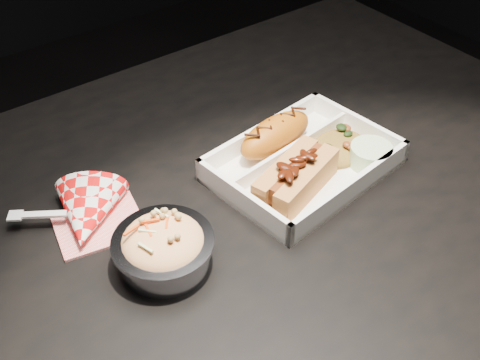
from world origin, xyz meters
The scene contains 8 objects.
dining_table centered at (0.00, 0.00, 0.66)m, with size 1.20×0.80×0.75m.
food_tray centered at (0.13, -0.01, 0.76)m, with size 0.27×0.21×0.04m.
fried_pastry centered at (0.12, 0.05, 0.78)m, with size 0.13×0.05×0.05m, color #B96212.
hotdog centered at (0.08, -0.04, 0.78)m, with size 0.14×0.10×0.06m.
fried_rice_mound centered at (0.19, -0.01, 0.77)m, with size 0.10×0.08×0.03m, color olive.
cupcake_liner centered at (0.21, -0.06, 0.77)m, with size 0.06×0.06×0.03m, color beige.
foil_coleslaw_cup centered at (-0.12, -0.04, 0.78)m, with size 0.12×0.12×0.07m.
napkin_fork centered at (-0.17, 0.08, 0.77)m, with size 0.16×0.15×0.10m.
Camera 1 is at (-0.34, -0.48, 1.31)m, focal length 45.00 mm.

